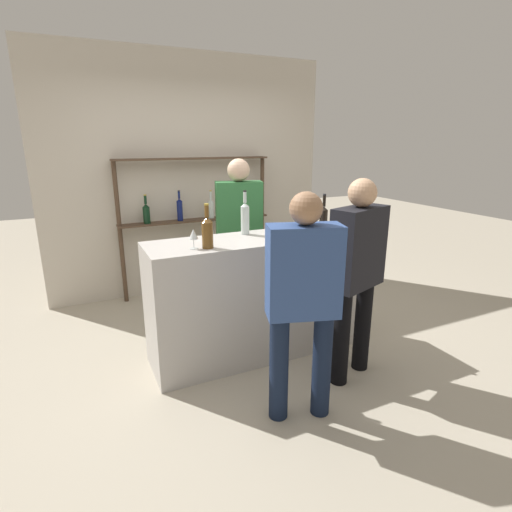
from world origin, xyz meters
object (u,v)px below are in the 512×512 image
Objects in this scene: wine_glass at (193,235)px; server_behind_counter at (239,229)px; customer_center at (303,294)px; counter_bottle_0 at (303,216)px; counter_bottle_1 at (207,231)px; customer_right at (357,268)px; counter_bottle_3 at (245,218)px; counter_bottle_2 at (323,218)px.

wine_glass is 1.09m from server_behind_counter.
customer_center is 1.62m from server_behind_counter.
counter_bottle_0 is 0.99× the size of counter_bottle_1.
counter_bottle_0 is 0.80m from customer_right.
counter_bottle_3 is 0.60m from wine_glass.
server_behind_counter reaches higher than customer_right.
counter_bottle_3 is at bearing 34.24° from counter_bottle_1.
counter_bottle_0 is 0.21× the size of customer_right.
wine_glass is (-1.08, -0.21, -0.02)m from counter_bottle_0.
counter_bottle_0 is 0.18m from counter_bottle_2.
server_behind_counter is 1.06× the size of customer_right.
counter_bottle_0 is 1.00× the size of counter_bottle_2.
customer_center is at bearing 6.93° from server_behind_counter.
counter_bottle_2 is at bearing -15.78° from counter_bottle_3.
counter_bottle_3 reaches higher than wine_glass.
counter_bottle_1 is (-0.98, -0.24, 0.00)m from counter_bottle_0.
counter_bottle_1 is 1.15m from customer_right.
customer_center is (-0.07, -1.06, -0.30)m from counter_bottle_3.
counter_bottle_3 is at bearing 15.59° from customer_right.
customer_right is at bearing -55.95° from counter_bottle_3.
counter_bottle_0 is 1.01m from counter_bottle_1.
counter_bottle_1 is at bearing -15.07° from wine_glass.
counter_bottle_0 is at bearing 11.13° from wine_glass.
counter_bottle_3 reaches higher than counter_bottle_1.
counter_bottle_2 is (0.13, -0.13, -0.00)m from counter_bottle_0.
server_behind_counter is at bearing 72.28° from counter_bottle_3.
server_behind_counter reaches higher than wine_glass.
counter_bottle_1 is at bearing -145.76° from counter_bottle_3.
customer_center is (-0.61, -1.01, -0.28)m from counter_bottle_0.
counter_bottle_3 is at bearing 173.97° from counter_bottle_0.
server_behind_counter is at bearing -2.85° from customer_right.
counter_bottle_1 is 0.22× the size of customer_center.
server_behind_counter is at bearing 121.80° from counter_bottle_0.
customer_right is (1.09, -0.55, -0.24)m from wine_glass.
server_behind_counter is at bearing 8.91° from customer_center.
counter_bottle_2 is 2.21× the size of wine_glass.
server_behind_counter is at bearing 124.26° from counter_bottle_2.
counter_bottle_1 is 0.90m from customer_center.
customer_right is (0.38, -1.36, -0.06)m from server_behind_counter.
customer_right reaches higher than customer_center.
customer_right is (0.62, 0.25, 0.02)m from customer_center.
server_behind_counter is at bearing 48.84° from wine_glass.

